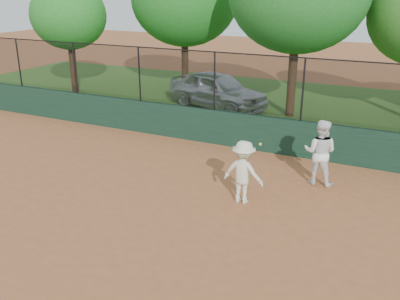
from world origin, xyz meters
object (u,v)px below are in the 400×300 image
at_px(parked_car, 217,90).
at_px(tree_0, 68,16).
at_px(player_main, 243,172).
at_px(player_second, 320,152).

height_order(parked_car, tree_0, tree_0).
bearing_deg(player_main, parked_car, 117.67).
bearing_deg(parked_car, tree_0, 109.54).
xyz_separation_m(parked_car, player_second, (5.90, -6.42, 0.11)).
height_order(player_second, player_main, player_second).
bearing_deg(player_main, player_second, 53.34).
relative_size(player_main, tree_0, 0.31).
bearing_deg(player_main, tree_0, 146.75).
height_order(player_second, tree_0, tree_0).
xyz_separation_m(parked_car, tree_0, (-8.02, -0.27, 3.03)).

